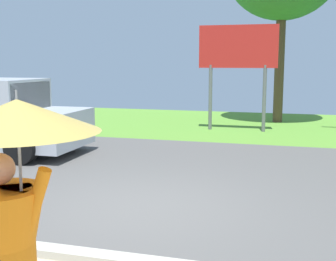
# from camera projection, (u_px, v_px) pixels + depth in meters

# --- Properties ---
(ground_plane) EXTENTS (40.00, 22.00, 0.20)m
(ground_plane) POSITION_uv_depth(u_px,v_px,m) (183.00, 168.00, 9.96)
(ground_plane) COLOR #565451
(monk_pedestrian) EXTENTS (1.12, 1.10, 2.13)m
(monk_pedestrian) POSITION_uv_depth(u_px,v_px,m) (8.00, 232.00, 3.07)
(monk_pedestrian) COLOR orange
(monk_pedestrian) RESTS_ON ground_plane
(roadside_billboard) EXTENTS (2.60, 0.12, 3.50)m
(roadside_billboard) POSITION_uv_depth(u_px,v_px,m) (238.00, 54.00, 14.64)
(roadside_billboard) COLOR slate
(roadside_billboard) RESTS_ON ground_plane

